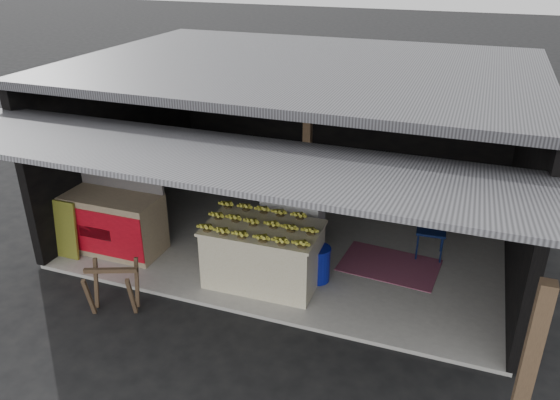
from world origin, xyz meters
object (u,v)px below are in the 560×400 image
at_px(white_crate, 293,223).
at_px(sawhorse, 113,284).
at_px(banana_table, 263,254).
at_px(water_barrel, 318,265).
at_px(plastic_chair, 432,222).
at_px(neighbor_stall, 110,219).

xyz_separation_m(white_crate, sawhorse, (-1.82, -2.34, -0.14)).
relative_size(banana_table, sawhorse, 2.12).
xyz_separation_m(banana_table, water_barrel, (0.76, 0.31, -0.20)).
distance_m(sawhorse, plastic_chair, 4.99).
relative_size(white_crate, sawhorse, 1.30).
distance_m(banana_table, water_barrel, 0.84).
height_order(white_crate, sawhorse, white_crate).
distance_m(neighbor_stall, water_barrel, 3.50).
bearing_deg(white_crate, sawhorse, -132.82).
xyz_separation_m(water_barrel, plastic_chair, (1.49, 1.40, 0.31)).
bearing_deg(neighbor_stall, plastic_chair, 18.33).
bearing_deg(banana_table, plastic_chair, 36.02).
bearing_deg(neighbor_stall, water_barrel, 4.10).
height_order(banana_table, neighbor_stall, neighbor_stall).
height_order(sawhorse, water_barrel, sawhorse).
relative_size(banana_table, neighbor_stall, 0.95).
height_order(banana_table, sawhorse, banana_table).
relative_size(white_crate, neighbor_stall, 0.58).
bearing_deg(white_crate, banana_table, -101.80).
xyz_separation_m(white_crate, neighbor_stall, (-2.85, -0.96, 0.01)).
distance_m(white_crate, sawhorse, 2.97).
distance_m(banana_table, neighbor_stall, 2.73).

